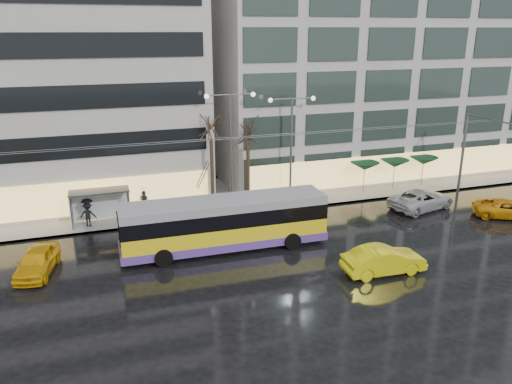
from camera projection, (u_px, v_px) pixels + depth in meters
name	position (u px, v px, depth m)	size (l,w,h in m)	color
ground	(249.00, 271.00, 29.61)	(140.00, 140.00, 0.00)	black
sidewalk	(222.00, 196.00, 42.82)	(80.00, 10.00, 0.15)	gray
kerb	(238.00, 215.00, 38.35)	(80.00, 0.10, 0.15)	slate
building_right	(375.00, 41.00, 48.55)	(32.00, 14.00, 25.00)	#ABA8A3
trolleybus	(225.00, 225.00, 32.16)	(13.34, 5.30, 6.16)	yellow
catenary	(229.00, 167.00, 35.75)	(42.24, 5.12, 7.00)	#595B60
bus_shelter	(94.00, 199.00, 36.11)	(4.20, 1.60, 2.51)	#595B60
street_lamp_near	(231.00, 135.00, 38.10)	(3.96, 0.36, 9.03)	#595B60
street_lamp_far	(291.00, 134.00, 39.69)	(3.96, 0.36, 8.53)	#595B60
tree_a	(211.00, 121.00, 37.48)	(3.20, 3.20, 8.40)	black
tree_b	(248.00, 128.00, 38.78)	(3.20, 3.20, 7.70)	black
parasol_a	(365.00, 166.00, 42.99)	(2.50, 2.50, 2.65)	#595B60
parasol_b	(395.00, 163.00, 43.90)	(2.50, 2.50, 2.65)	#595B60
parasol_c	(424.00, 161.00, 44.80)	(2.50, 2.50, 2.65)	#595B60
taxi_a	(37.00, 261.00, 29.19)	(1.81, 4.50, 1.53)	#E2A70B
taxi_b	(384.00, 260.00, 29.19)	(1.72, 4.92, 1.62)	yellow
taxi_c	(508.00, 209.00, 37.96)	(2.28, 4.95, 1.37)	orange
sedan_silver	(422.00, 199.00, 39.71)	(2.62, 5.67, 1.58)	#B3B3B7
pedestrian_a	(144.00, 196.00, 38.03)	(1.26, 1.27, 2.19)	black
pedestrian_b	(114.00, 203.00, 38.01)	(1.04, 0.91, 1.83)	black
pedestrian_c	(88.00, 212.00, 35.67)	(1.31, 1.03, 2.11)	black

